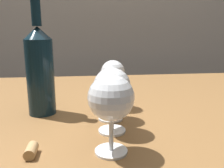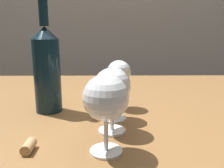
{
  "view_description": "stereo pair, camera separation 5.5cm",
  "coord_description": "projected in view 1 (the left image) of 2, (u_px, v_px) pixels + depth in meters",
  "views": [
    {
      "loc": [
        -0.13,
        -0.77,
        0.99
      ],
      "look_at": [
        -0.07,
        -0.24,
        0.87
      ],
      "focal_mm": 38.18,
      "sensor_mm": 36.0,
      "label": 1
    },
    {
      "loc": [
        -0.07,
        -0.78,
        0.99
      ],
      "look_at": [
        -0.07,
        -0.24,
        0.87
      ],
      "focal_mm": 38.18,
      "sensor_mm": 36.0,
      "label": 2
    }
  ],
  "objects": [
    {
      "name": "wine_glass_rose",
      "position": [
        112.0,
        88.0,
        0.55
      ],
      "size": [
        0.09,
        0.09,
        0.16
      ],
      "color": "white",
      "rests_on": "dining_table"
    },
    {
      "name": "wine_bottle",
      "position": [
        40.0,
        69.0,
        0.67
      ],
      "size": [
        0.08,
        0.08,
        0.33
      ],
      "color": "#0F232D",
      "rests_on": "dining_table"
    },
    {
      "name": "wine_glass_cabernet",
      "position": [
        113.0,
        73.0,
        0.72
      ],
      "size": [
        0.07,
        0.07,
        0.15
      ],
      "color": "white",
      "rests_on": "dining_table"
    },
    {
      "name": "dining_table",
      "position": [
        123.0,
        125.0,
        0.84
      ],
      "size": [
        1.31,
        0.92,
        0.75
      ],
      "color": "brown",
      "rests_on": "ground_plane"
    },
    {
      "name": "wine_glass_port",
      "position": [
        111.0,
        99.0,
        0.45
      ],
      "size": [
        0.09,
        0.09,
        0.16
      ],
      "color": "white",
      "rests_on": "dining_table"
    },
    {
      "name": "cork",
      "position": [
        31.0,
        151.0,
        0.46
      ],
      "size": [
        0.02,
        0.04,
        0.02
      ],
      "primitive_type": "cylinder",
      "rotation": [
        1.57,
        0.0,
        0.0
      ],
      "color": "tan",
      "rests_on": "dining_table"
    },
    {
      "name": "wine_glass_amber",
      "position": [
        111.0,
        84.0,
        0.63
      ],
      "size": [
        0.08,
        0.08,
        0.14
      ],
      "color": "white",
      "rests_on": "dining_table"
    }
  ]
}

